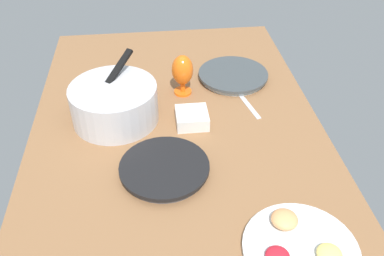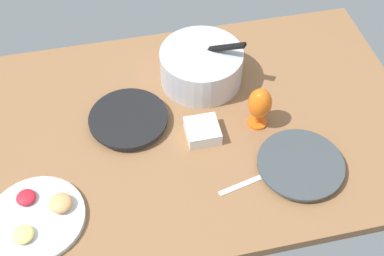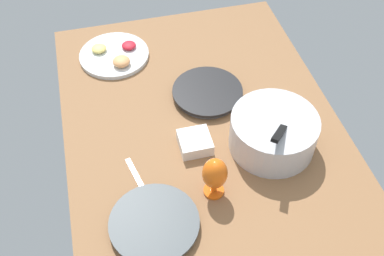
{
  "view_description": "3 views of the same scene",
  "coord_description": "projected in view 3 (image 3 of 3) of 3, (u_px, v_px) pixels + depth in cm",
  "views": [
    {
      "loc": [
        -117.84,
        7.96,
        92.53
      ],
      "look_at": [
        -9.19,
        -4.21,
        6.59
      ],
      "focal_mm": 39.17,
      "sensor_mm": 36.0,
      "label": 1
    },
    {
      "loc": [
        -25.56,
        -113.98,
        138.93
      ],
      "look_at": [
        -2.1,
        -6.69,
        6.59
      ],
      "focal_mm": 47.44,
      "sensor_mm": 36.0,
      "label": 2
    },
    {
      "loc": [
        104.51,
        -32.07,
        131.56
      ],
      "look_at": [
        -1.54,
        -5.66,
        6.59
      ],
      "focal_mm": 43.12,
      "sensor_mm": 36.0,
      "label": 3
    }
  ],
  "objects": [
    {
      "name": "fruit_platter",
      "position": [
        115.0,
        55.0,
        2.01
      ],
      "size": [
        30.23,
        30.23,
        5.31
      ],
      "color": "silver",
      "rests_on": "ground_plane"
    },
    {
      "name": "square_bowl_white",
      "position": [
        195.0,
        142.0,
        1.67
      ],
      "size": [
        11.43,
        11.43,
        4.9
      ],
      "color": "white",
      "rests_on": "ground_plane"
    },
    {
      "name": "mixing_bowl",
      "position": [
        273.0,
        131.0,
        1.64
      ],
      "size": [
        31.1,
        31.1,
        21.03
      ],
      "color": "silver",
      "rests_on": "ground_plane"
    },
    {
      "name": "hurricane_glass_orange",
      "position": [
        215.0,
        175.0,
        1.49
      ],
      "size": [
        8.37,
        8.37,
        16.56
      ],
      "color": "orange",
      "rests_on": "ground_plane"
    },
    {
      "name": "dinner_plate_left",
      "position": [
        207.0,
        93.0,
        1.85
      ],
      "size": [
        28.32,
        28.32,
        3.16
      ],
      "color": "#4C4C51",
      "rests_on": "ground_plane"
    },
    {
      "name": "ground_plane",
      "position": [
        208.0,
        143.0,
        1.72
      ],
      "size": [
        160.0,
        104.0,
        4.0
      ],
      "primitive_type": "cube",
      "color": "#8C603D"
    },
    {
      "name": "fork_by_right_plate",
      "position": [
        137.0,
        177.0,
        1.59
      ],
      "size": [
        17.94,
        5.82,
        0.6
      ],
      "primitive_type": "cube",
      "rotation": [
        0.0,
        0.0,
        0.23
      ],
      "color": "silver",
      "rests_on": "ground_plane"
    },
    {
      "name": "dinner_plate_right",
      "position": [
        154.0,
        224.0,
        1.46
      ],
      "size": [
        28.98,
        28.98,
        2.93
      ],
      "color": "silver",
      "rests_on": "ground_plane"
    }
  ]
}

